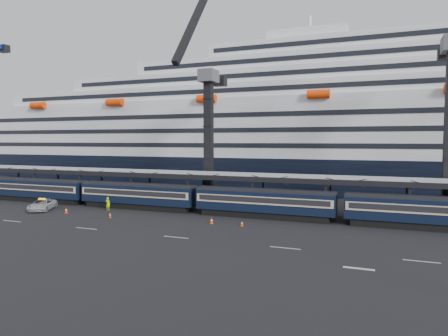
# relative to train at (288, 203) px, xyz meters

# --- Properties ---
(ground) EXTENTS (260.00, 260.00, 0.00)m
(ground) POSITION_rel_train_xyz_m (4.65, -10.00, -2.20)
(ground) COLOR black
(ground) RESTS_ON ground
(lane_markings) EXTENTS (111.00, 4.27, 0.02)m
(lane_markings) POSITION_rel_train_xyz_m (12.80, -15.23, -2.19)
(lane_markings) COLOR beige
(lane_markings) RESTS_ON ground
(train) EXTENTS (133.05, 3.00, 4.05)m
(train) POSITION_rel_train_xyz_m (0.00, 0.00, 0.00)
(train) COLOR black
(train) RESTS_ON ground
(canopy) EXTENTS (130.00, 6.25, 5.53)m
(canopy) POSITION_rel_train_xyz_m (4.65, 4.00, 3.05)
(canopy) COLOR #95989D
(canopy) RESTS_ON ground
(cruise_ship) EXTENTS (214.09, 28.84, 34.00)m
(cruise_ship) POSITION_rel_train_xyz_m (3.57, 35.99, 10.14)
(cruise_ship) COLOR black
(cruise_ship) RESTS_ON ground
(crane_dark_near) EXTENTS (4.50, 17.75, 35.08)m
(crane_dark_near) POSITION_rel_train_xyz_m (-15.35, 8.59, 9.73)
(crane_dark_near) COLOR #4D4F55
(crane_dark_near) RESTS_ON ground
(pickup_truck) EXTENTS (4.93, 6.54, 1.65)m
(pickup_truck) POSITION_rel_train_xyz_m (-36.01, -6.33, -1.38)
(pickup_truck) COLOR #A8AAAF
(pickup_truck) RESTS_ON ground
(worker) EXTENTS (0.74, 0.50, 2.01)m
(worker) POSITION_rel_train_xyz_m (-26.73, -2.86, -1.19)
(worker) COLOR #B6F00C
(worker) RESTS_ON ground
(traffic_cone_a) EXTENTS (0.43, 0.43, 0.87)m
(traffic_cone_a) POSITION_rel_train_xyz_m (-30.88, -6.96, -1.77)
(traffic_cone_a) COLOR #F83C07
(traffic_cone_a) RESTS_ON ground
(traffic_cone_b) EXTENTS (0.35, 0.35, 0.70)m
(traffic_cone_b) POSITION_rel_train_xyz_m (-22.95, -7.37, -1.86)
(traffic_cone_b) COLOR #F83C07
(traffic_cone_b) RESTS_ON ground
(traffic_cone_c) EXTENTS (0.34, 0.34, 0.69)m
(traffic_cone_c) POSITION_rel_train_xyz_m (-4.46, -6.05, -1.86)
(traffic_cone_c) COLOR #F83C07
(traffic_cone_c) RESTS_ON ground
(traffic_cone_d) EXTENTS (0.43, 0.43, 0.86)m
(traffic_cone_d) POSITION_rel_train_xyz_m (-8.48, -6.12, -1.78)
(traffic_cone_d) COLOR #F83C07
(traffic_cone_d) RESTS_ON ground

